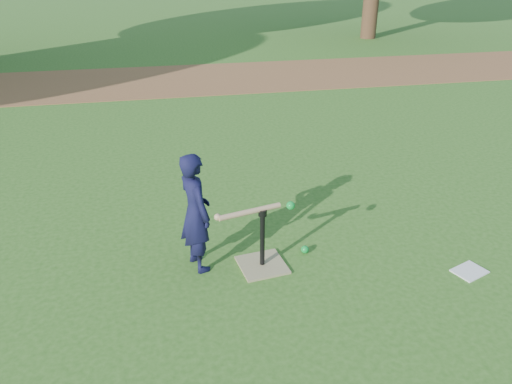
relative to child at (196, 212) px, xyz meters
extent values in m
plane|color=#285116|center=(0.27, -0.05, -0.58)|extent=(80.00, 80.00, 0.00)
cube|color=brown|center=(0.27, 7.45, -0.57)|extent=(24.00, 3.00, 0.01)
imported|color=black|center=(0.00, 0.00, 0.00)|extent=(0.40, 0.49, 1.16)
sphere|color=#0B832B|center=(1.07, 0.00, -0.54)|extent=(0.08, 0.08, 0.08)
cube|color=silver|center=(2.50, -0.62, -0.57)|extent=(0.36, 0.32, 0.01)
cube|color=#8C7F59|center=(0.60, -0.13, -0.57)|extent=(0.48, 0.48, 0.02)
cylinder|color=black|center=(0.60, -0.13, -0.28)|extent=(0.05, 0.05, 0.55)
cylinder|color=black|center=(0.60, -0.13, 0.00)|extent=(0.08, 0.08, 0.06)
cylinder|color=tan|center=(0.48, -0.15, 0.04)|extent=(0.60, 0.19, 0.05)
sphere|color=tan|center=(0.18, -0.19, 0.04)|extent=(0.06, 0.06, 0.06)
sphere|color=#0B832B|center=(0.84, -0.20, 0.08)|extent=(0.08, 0.08, 0.08)
camera|label=1|loc=(-0.25, -4.03, 2.20)|focal=35.00mm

